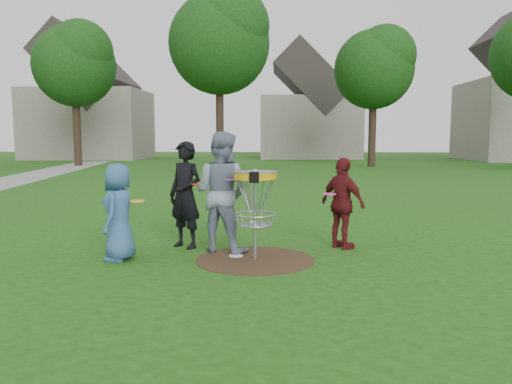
{
  "coord_description": "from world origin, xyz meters",
  "views": [
    {
      "loc": [
        0.33,
        -7.37,
        1.87
      ],
      "look_at": [
        0.0,
        0.3,
        1.0
      ],
      "focal_mm": 35.0,
      "sensor_mm": 36.0,
      "label": 1
    }
  ],
  "objects_px": {
    "player_blue": "(119,212)",
    "disc_golf_basket": "(255,193)",
    "player_black": "(185,195)",
    "player_grey": "(221,192)",
    "player_maroon": "(343,203)"
  },
  "relations": [
    {
      "from": "player_blue",
      "to": "disc_golf_basket",
      "type": "distance_m",
      "value": 2.07
    },
    {
      "from": "player_blue",
      "to": "player_black",
      "type": "height_order",
      "value": "player_black"
    },
    {
      "from": "player_blue",
      "to": "player_grey",
      "type": "height_order",
      "value": "player_grey"
    },
    {
      "from": "player_maroon",
      "to": "disc_golf_basket",
      "type": "distance_m",
      "value": 1.67
    },
    {
      "from": "player_black",
      "to": "player_maroon",
      "type": "xyz_separation_m",
      "value": [
        2.61,
        0.04,
        -0.13
      ]
    },
    {
      "from": "disc_golf_basket",
      "to": "player_grey",
      "type": "bearing_deg",
      "value": 135.24
    },
    {
      "from": "player_black",
      "to": "disc_golf_basket",
      "type": "xyz_separation_m",
      "value": [
        1.2,
        -0.81,
        0.13
      ]
    },
    {
      "from": "player_black",
      "to": "player_grey",
      "type": "xyz_separation_m",
      "value": [
        0.63,
        -0.24,
        0.08
      ]
    },
    {
      "from": "player_grey",
      "to": "player_maroon",
      "type": "relative_size",
      "value": 1.28
    },
    {
      "from": "player_maroon",
      "to": "player_black",
      "type": "bearing_deg",
      "value": 50.23
    },
    {
      "from": "player_black",
      "to": "player_maroon",
      "type": "relative_size",
      "value": 1.18
    },
    {
      "from": "player_blue",
      "to": "player_maroon",
      "type": "relative_size",
      "value": 0.96
    },
    {
      "from": "disc_golf_basket",
      "to": "player_blue",
      "type": "bearing_deg",
      "value": -177.98
    },
    {
      "from": "player_grey",
      "to": "player_maroon",
      "type": "distance_m",
      "value": 2.02
    },
    {
      "from": "disc_golf_basket",
      "to": "player_black",
      "type": "bearing_deg",
      "value": 146.04
    }
  ]
}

